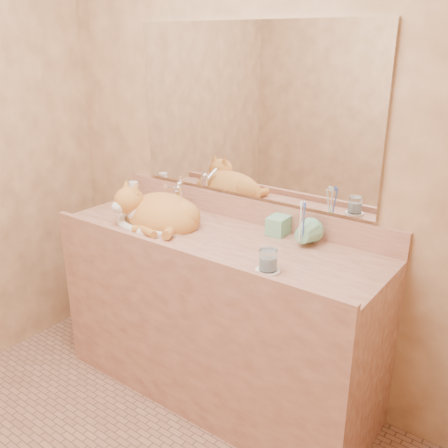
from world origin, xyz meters
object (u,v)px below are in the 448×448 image
Objects in this scene: toothbrush_cup at (301,238)px; cat at (157,211)px; water_glass at (268,260)px; sink_basin at (157,209)px; vanity_counter at (216,317)px; soap_dispenser at (273,218)px.

cat is at bearing -168.53° from toothbrush_cup.
cat reaches higher than water_glass.
sink_basin reaches higher than water_glass.
soap_dispenser reaches higher than vanity_counter.
soap_dispenser is at bearing 118.36° from water_glass.
soap_dispenser is (0.55, 0.19, 0.03)m from cat.
water_glass is at bearing -63.49° from soap_dispenser.
sink_basin is (-0.35, -0.02, 0.49)m from vanity_counter.
vanity_counter is 18.92× the size of water_glass.
sink_basin is 1.07× the size of cat.
vanity_counter is 3.64× the size of sink_basin.
toothbrush_cup is at bearing 15.53° from vanity_counter.
sink_basin is at bearing -165.39° from soap_dispenser.
water_glass is at bearing -6.70° from cat.
vanity_counter is 0.64m from water_glass.
vanity_counter is at bearing -164.47° from toothbrush_cup.
water_glass is at bearing -88.72° from toothbrush_cup.
cat is 2.13× the size of soap_dispenser.
toothbrush_cup is at bearing 91.28° from water_glass.
soap_dispenser is at bearing 22.73° from cat.
cat reaches higher than vanity_counter.
soap_dispenser is at bearing 34.24° from vanity_counter.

